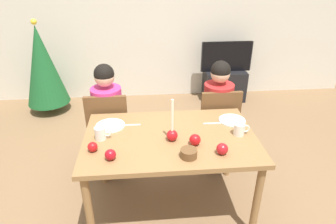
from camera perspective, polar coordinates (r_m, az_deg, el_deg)
name	(u,v)px	position (r m, az deg, el deg)	size (l,w,h in m)	color
ground_plane	(170,205)	(2.87, 0.37, -17.52)	(7.68, 7.68, 0.00)	brown
back_wall	(154,15)	(4.69, -2.73, 18.32)	(6.40, 0.10, 2.60)	beige
dining_table	(170,145)	(2.45, 0.42, -6.37)	(1.40, 0.90, 0.75)	olive
chair_left	(109,127)	(3.06, -11.35, -2.92)	(0.40, 0.40, 0.90)	brown
chair_right	(217,123)	(3.13, 9.50, -2.02)	(0.40, 0.40, 0.90)	brown
person_left_child	(109,121)	(3.06, -11.39, -1.68)	(0.30, 0.30, 1.17)	#33384C
person_right_child	(217,116)	(3.13, 9.44, -0.82)	(0.30, 0.30, 1.17)	#33384C
tv_stand	(224,85)	(4.86, 10.79, 5.19)	(0.64, 0.40, 0.48)	black
tv	(227,57)	(4.71, 11.28, 10.50)	(0.79, 0.05, 0.46)	black
christmas_tree	(43,66)	(4.57, -23.15, 8.25)	(0.60, 0.60, 1.35)	brown
candle_centerpiece	(172,132)	(2.32, 0.80, -3.97)	(0.09, 0.09, 0.36)	red
plate_left	(110,126)	(2.59, -11.12, -2.61)	(0.25, 0.25, 0.01)	white
plate_right	(232,120)	(2.69, 12.31, -1.57)	(0.24, 0.24, 0.01)	silver
mug_left	(101,133)	(2.40, -12.92, -4.04)	(0.14, 0.09, 0.10)	silver
mug_right	(240,129)	(2.47, 13.71, -3.29)	(0.13, 0.09, 0.10)	silver
fork_left	(130,125)	(2.58, -7.35, -2.53)	(0.18, 0.01, 0.01)	silver
fork_right	(213,123)	(2.61, 8.80, -2.18)	(0.18, 0.01, 0.01)	silver
bowl_walnuts	(189,153)	(2.15, 4.04, -8.00)	(0.12, 0.12, 0.06)	brown
apple_near_candle	(93,147)	(2.28, -14.41, -6.57)	(0.08, 0.08, 0.08)	red
apple_by_left_plate	(110,155)	(2.16, -11.11, -8.13)	(0.08, 0.08, 0.08)	#AC111B
apple_by_right_mug	(195,140)	(2.29, 5.26, -5.38)	(0.09, 0.09, 0.09)	red
apple_far_edge	(222,149)	(2.21, 10.47, -7.04)	(0.09, 0.09, 0.09)	#AF171D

